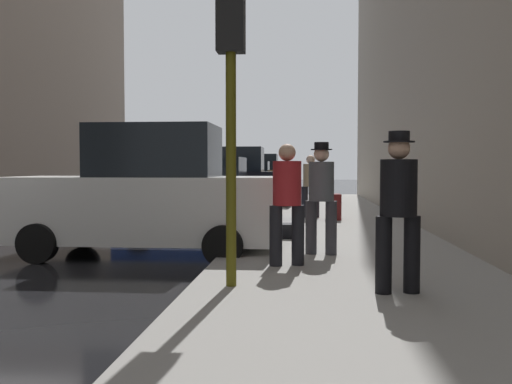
{
  "coord_description": "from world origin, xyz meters",
  "views": [
    {
      "loc": [
        5.35,
        -9.1,
        1.54
      ],
      "look_at": [
        4.27,
        3.55,
        0.98
      ],
      "focal_mm": 40.0,
      "sensor_mm": 36.0,
      "label": 1
    }
  ],
  "objects_px": {
    "pedestrian_in_tan_coat": "(310,183)",
    "pedestrian_with_beanie": "(321,192)",
    "parked_blue_sedan": "(201,193)",
    "traffic_light": "(231,61)",
    "pedestrian_with_fedora": "(398,204)",
    "rolling_suitcase": "(334,207)",
    "parked_gray_coupe": "(244,182)",
    "duffel_bag": "(286,231)",
    "parked_bronze_suv": "(256,176)",
    "parked_white_van": "(148,196)",
    "pedestrian_in_red_jacket": "(287,198)",
    "fire_hydrant": "(274,202)",
    "parked_black_suv": "(230,181)"
  },
  "relations": [
    {
      "from": "parked_bronze_suv",
      "to": "parked_white_van",
      "type": "bearing_deg",
      "value": -90.0
    },
    {
      "from": "pedestrian_in_tan_coat",
      "to": "pedestrian_in_red_jacket",
      "type": "distance_m",
      "value": 7.74
    },
    {
      "from": "duffel_bag",
      "to": "parked_white_van",
      "type": "bearing_deg",
      "value": -147.84
    },
    {
      "from": "parked_blue_sedan",
      "to": "parked_bronze_suv",
      "type": "xyz_separation_m",
      "value": [
        -0.0,
        16.84,
        0.18
      ]
    },
    {
      "from": "traffic_light",
      "to": "pedestrian_with_fedora",
      "type": "relative_size",
      "value": 2.03
    },
    {
      "from": "parked_white_van",
      "to": "duffel_bag",
      "type": "relative_size",
      "value": 10.47
    },
    {
      "from": "pedestrian_with_beanie",
      "to": "fire_hydrant",
      "type": "bearing_deg",
      "value": 98.29
    },
    {
      "from": "pedestrian_with_fedora",
      "to": "parked_blue_sedan",
      "type": "bearing_deg",
      "value": 113.76
    },
    {
      "from": "parked_black_suv",
      "to": "pedestrian_with_fedora",
      "type": "height_order",
      "value": "parked_black_suv"
    },
    {
      "from": "fire_hydrant",
      "to": "rolling_suitcase",
      "type": "distance_m",
      "value": 2.58
    },
    {
      "from": "parked_black_suv",
      "to": "rolling_suitcase",
      "type": "bearing_deg",
      "value": -57.74
    },
    {
      "from": "pedestrian_with_fedora",
      "to": "rolling_suitcase",
      "type": "distance_m",
      "value": 8.76
    },
    {
      "from": "pedestrian_in_tan_coat",
      "to": "rolling_suitcase",
      "type": "height_order",
      "value": "pedestrian_in_tan_coat"
    },
    {
      "from": "fire_hydrant",
      "to": "pedestrian_in_tan_coat",
      "type": "bearing_deg",
      "value": -51.17
    },
    {
      "from": "parked_blue_sedan",
      "to": "pedestrian_with_fedora",
      "type": "distance_m",
      "value": 9.25
    },
    {
      "from": "traffic_light",
      "to": "pedestrian_in_tan_coat",
      "type": "xyz_separation_m",
      "value": [
        1.01,
        9.16,
        -1.65
      ]
    },
    {
      "from": "parked_white_van",
      "to": "traffic_light",
      "type": "distance_m",
      "value": 3.98
    },
    {
      "from": "pedestrian_with_fedora",
      "to": "parked_black_suv",
      "type": "bearing_deg",
      "value": 104.68
    },
    {
      "from": "parked_blue_sedan",
      "to": "pedestrian_in_red_jacket",
      "type": "xyz_separation_m",
      "value": [
        2.46,
        -6.8,
        0.26
      ]
    },
    {
      "from": "traffic_light",
      "to": "pedestrian_in_red_jacket",
      "type": "height_order",
      "value": "traffic_light"
    },
    {
      "from": "fire_hydrant",
      "to": "pedestrian_in_red_jacket",
      "type": "bearing_deg",
      "value": -85.86
    },
    {
      "from": "parked_white_van",
      "to": "fire_hydrant",
      "type": "bearing_deg",
      "value": 76.32
    },
    {
      "from": "parked_bronze_suv",
      "to": "duffel_bag",
      "type": "distance_m",
      "value": 20.68
    },
    {
      "from": "parked_gray_coupe",
      "to": "pedestrian_in_tan_coat",
      "type": "xyz_separation_m",
      "value": [
        2.86,
        -9.73,
        0.26
      ]
    },
    {
      "from": "parked_blue_sedan",
      "to": "pedestrian_in_tan_coat",
      "type": "bearing_deg",
      "value": 17.95
    },
    {
      "from": "parked_bronze_suv",
      "to": "duffel_bag",
      "type": "xyz_separation_m",
      "value": [
        2.34,
        -20.53,
        -0.74
      ]
    },
    {
      "from": "traffic_light",
      "to": "duffel_bag",
      "type": "bearing_deg",
      "value": 83.94
    },
    {
      "from": "pedestrian_in_red_jacket",
      "to": "pedestrian_with_beanie",
      "type": "distance_m",
      "value": 1.18
    },
    {
      "from": "parked_black_suv",
      "to": "pedestrian_in_tan_coat",
      "type": "relative_size",
      "value": 2.69
    },
    {
      "from": "pedestrian_with_beanie",
      "to": "rolling_suitcase",
      "type": "xyz_separation_m",
      "value": [
        0.5,
        6.0,
        -0.65
      ]
    },
    {
      "from": "parked_white_van",
      "to": "duffel_bag",
      "type": "xyz_separation_m",
      "value": [
        2.34,
        1.47,
        -0.74
      ]
    },
    {
      "from": "pedestrian_in_red_jacket",
      "to": "pedestrian_with_beanie",
      "type": "xyz_separation_m",
      "value": [
        0.51,
        1.07,
        0.03
      ]
    },
    {
      "from": "parked_blue_sedan",
      "to": "duffel_bag",
      "type": "bearing_deg",
      "value": -57.71
    },
    {
      "from": "pedestrian_in_tan_coat",
      "to": "pedestrian_with_beanie",
      "type": "bearing_deg",
      "value": -89.12
    },
    {
      "from": "pedestrian_in_tan_coat",
      "to": "duffel_bag",
      "type": "bearing_deg",
      "value": -96.53
    },
    {
      "from": "parked_white_van",
      "to": "traffic_light",
      "type": "bearing_deg",
      "value": -58.86
    },
    {
      "from": "fire_hydrant",
      "to": "traffic_light",
      "type": "xyz_separation_m",
      "value": [
        0.05,
        -10.48,
        2.26
      ]
    },
    {
      "from": "parked_blue_sedan",
      "to": "parked_bronze_suv",
      "type": "distance_m",
      "value": 16.84
    },
    {
      "from": "parked_blue_sedan",
      "to": "parked_gray_coupe",
      "type": "xyz_separation_m",
      "value": [
        0.0,
        10.66,
        0.0
      ]
    },
    {
      "from": "parked_gray_coupe",
      "to": "duffel_bag",
      "type": "xyz_separation_m",
      "value": [
        2.34,
        -14.36,
        -0.56
      ]
    },
    {
      "from": "parked_white_van",
      "to": "pedestrian_in_tan_coat",
      "type": "height_order",
      "value": "parked_white_van"
    },
    {
      "from": "rolling_suitcase",
      "to": "duffel_bag",
      "type": "height_order",
      "value": "rolling_suitcase"
    },
    {
      "from": "pedestrian_with_fedora",
      "to": "duffel_bag",
      "type": "bearing_deg",
      "value": 106.26
    },
    {
      "from": "pedestrian_with_fedora",
      "to": "duffel_bag",
      "type": "height_order",
      "value": "pedestrian_with_fedora"
    },
    {
      "from": "pedestrian_in_tan_coat",
      "to": "pedestrian_with_fedora",
      "type": "xyz_separation_m",
      "value": [
        0.86,
        -9.39,
        0.03
      ]
    },
    {
      "from": "rolling_suitcase",
      "to": "parked_white_van",
      "type": "bearing_deg",
      "value": -122.51
    },
    {
      "from": "fire_hydrant",
      "to": "pedestrian_in_tan_coat",
      "type": "xyz_separation_m",
      "value": [
        1.06,
        -1.32,
        0.61
      ]
    },
    {
      "from": "parked_gray_coupe",
      "to": "parked_black_suv",
      "type": "bearing_deg",
      "value": -90.0
    },
    {
      "from": "fire_hydrant",
      "to": "parked_gray_coupe",
      "type": "bearing_deg",
      "value": 102.1
    },
    {
      "from": "pedestrian_in_tan_coat",
      "to": "pedestrian_with_beanie",
      "type": "xyz_separation_m",
      "value": [
        0.1,
        -6.66,
        0.03
      ]
    }
  ]
}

